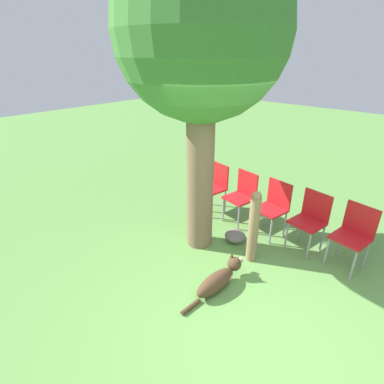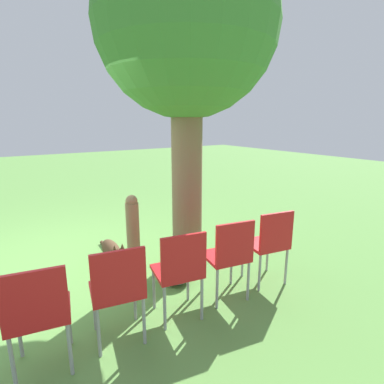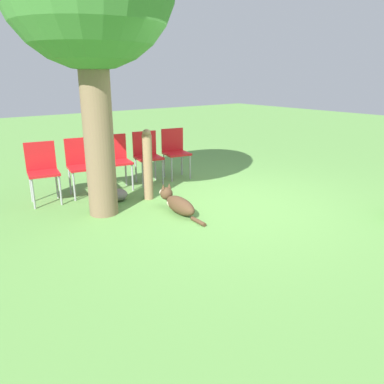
{
  "view_description": "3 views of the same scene",
  "coord_description": "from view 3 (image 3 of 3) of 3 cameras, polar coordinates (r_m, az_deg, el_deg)",
  "views": [
    {
      "loc": [
        -2.29,
        -1.09,
        2.79
      ],
      "look_at": [
        0.69,
        1.59,
        0.91
      ],
      "focal_mm": 28.0,
      "sensor_mm": 36.0,
      "label": 1
    },
    {
      "loc": [
        4.06,
        -0.54,
        1.92
      ],
      "look_at": [
        0.78,
        1.62,
        0.98
      ],
      "focal_mm": 28.0,
      "sensor_mm": 36.0,
      "label": 2
    },
    {
      "loc": [
        -3.94,
        3.58,
        1.9
      ],
      "look_at": [
        -0.02,
        0.57,
        0.34
      ],
      "focal_mm": 35.0,
      "sensor_mm": 36.0,
      "label": 3
    }
  ],
  "objects": [
    {
      "name": "garden_rock",
      "position": [
        5.99,
        -11.36,
        -0.42
      ],
      "size": [
        0.32,
        0.33,
        0.18
      ],
      "color": "slate",
      "rests_on": "ground_plane"
    },
    {
      "name": "red_chair_4",
      "position": [
        6.12,
        -21.84,
        3.46
      ],
      "size": [
        0.49,
        0.51,
        0.92
      ],
      "rotation": [
        0.0,
        0.0,
        2.96
      ],
      "color": "red",
      "rests_on": "ground_plane"
    },
    {
      "name": "red_chair_3",
      "position": [
        6.3,
        -16.52,
        4.37
      ],
      "size": [
        0.49,
        0.51,
        0.92
      ],
      "rotation": [
        0.0,
        0.0,
        2.96
      ],
      "color": "red",
      "rests_on": "ground_plane"
    },
    {
      "name": "red_chair_2",
      "position": [
        6.53,
        -11.52,
        5.18
      ],
      "size": [
        0.49,
        0.51,
        0.92
      ],
      "rotation": [
        0.0,
        0.0,
        2.96
      ],
      "color": "red",
      "rests_on": "ground_plane"
    },
    {
      "name": "fence_post",
      "position": [
        5.87,
        -6.78,
        4.2
      ],
      "size": [
        0.15,
        0.15,
        1.11
      ],
      "color": "#937551",
      "rests_on": "ground_plane"
    },
    {
      "name": "ground_plane",
      "position": [
        5.65,
        4.44,
        -2.18
      ],
      "size": [
        30.0,
        30.0,
        0.0
      ],
      "primitive_type": "plane",
      "color": "#609947"
    },
    {
      "name": "red_chair_1",
      "position": [
        6.81,
        -6.88,
        5.91
      ],
      "size": [
        0.49,
        0.51,
        0.92
      ],
      "rotation": [
        0.0,
        0.0,
        2.96
      ],
      "color": "red",
      "rests_on": "ground_plane"
    },
    {
      "name": "red_chair_0",
      "position": [
        7.13,
        -2.62,
        6.53
      ],
      "size": [
        0.49,
        0.51,
        0.92
      ],
      "rotation": [
        0.0,
        0.0,
        2.96
      ],
      "color": "red",
      "rests_on": "ground_plane"
    },
    {
      "name": "dog",
      "position": [
        5.36,
        -2.25,
        -1.75
      ],
      "size": [
        1.13,
        0.26,
        0.36
      ],
      "rotation": [
        0.0,
        0.0,
        6.23
      ],
      "color": "#513823",
      "rests_on": "ground_plane"
    }
  ]
}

